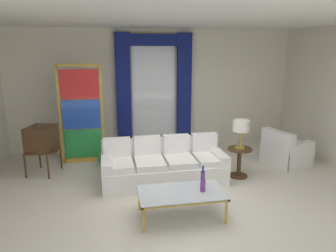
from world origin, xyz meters
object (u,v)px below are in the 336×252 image
object	(u,v)px
peacock_figurine	(108,158)
stained_glass_divider	(82,116)
armchair_white	(285,152)
round_side_table	(239,160)
bottle_crystal_tall	(203,184)
coffee_table	(181,194)
table_lamp_brass	(241,127)
vintage_tv	(41,139)
couch_white_long	(163,165)
bottle_blue_decanter	(203,178)

from	to	relation	value
peacock_figurine	stained_glass_divider	bearing A→B (deg)	137.28
armchair_white	stained_glass_divider	distance (m)	4.56
round_side_table	armchair_white	bearing A→B (deg)	19.58
bottle_crystal_tall	peacock_figurine	size ratio (longest dim) A/B	0.48
coffee_table	stained_glass_divider	world-z (taller)	stained_glass_divider
table_lamp_brass	vintage_tv	bearing A→B (deg)	166.73
bottle_crystal_tall	coffee_table	bearing A→B (deg)	172.62
coffee_table	bottle_crystal_tall	bearing A→B (deg)	-7.38
vintage_tv	couch_white_long	bearing A→B (deg)	-18.96
coffee_table	bottle_crystal_tall	distance (m)	0.36
bottle_blue_decanter	armchair_white	bearing A→B (deg)	34.47
round_side_table	vintage_tv	bearing A→B (deg)	166.73
bottle_blue_decanter	table_lamp_brass	distance (m)	1.71
bottle_crystal_tall	armchair_white	size ratio (longest dim) A/B	0.28
peacock_figurine	table_lamp_brass	bearing A→B (deg)	-20.58
couch_white_long	bottle_blue_decanter	xyz separation A→B (m)	(0.39, -1.30, 0.25)
armchair_white	stained_glass_divider	bearing A→B (deg)	167.06
round_side_table	coffee_table	bearing A→B (deg)	-139.05
bottle_blue_decanter	stained_glass_divider	world-z (taller)	stained_glass_divider
coffee_table	armchair_white	xyz separation A→B (m)	(2.76, 1.75, -0.09)
table_lamp_brass	stained_glass_divider	bearing A→B (deg)	154.90
couch_white_long	stained_glass_divider	world-z (taller)	stained_glass_divider
stained_glass_divider	peacock_figurine	world-z (taller)	stained_glass_divider
coffee_table	bottle_crystal_tall	world-z (taller)	bottle_crystal_tall
armchair_white	vintage_tv	bearing A→B (deg)	174.86
couch_white_long	vintage_tv	world-z (taller)	vintage_tv
bottle_blue_decanter	stained_glass_divider	distance (m)	3.35
bottle_crystal_tall	round_side_table	bearing A→B (deg)	48.88
armchair_white	round_side_table	xyz separation A→B (m)	(-1.27, -0.45, 0.07)
vintage_tv	table_lamp_brass	xyz separation A→B (m)	(3.88, -0.92, 0.30)
bottle_crystal_tall	armchair_white	xyz separation A→B (m)	(2.44, 1.79, -0.23)
couch_white_long	peacock_figurine	xyz separation A→B (m)	(-1.07, 0.87, -0.09)
bottle_crystal_tall	couch_white_long	bearing A→B (deg)	103.78
bottle_crystal_tall	vintage_tv	distance (m)	3.53
bottle_crystal_tall	table_lamp_brass	size ratio (longest dim) A/B	0.50
bottle_crystal_tall	stained_glass_divider	world-z (taller)	stained_glass_divider
couch_white_long	stained_glass_divider	distance (m)	2.22
coffee_table	bottle_crystal_tall	xyz separation A→B (m)	(0.32, -0.04, 0.15)
coffee_table	vintage_tv	xyz separation A→B (m)	(-2.39, 2.21, 0.35)
bottle_blue_decanter	vintage_tv	xyz separation A→B (m)	(-2.75, 2.11, 0.17)
coffee_table	stained_glass_divider	bearing A→B (deg)	120.53
coffee_table	vintage_tv	distance (m)	3.27
couch_white_long	bottle_blue_decanter	distance (m)	1.38
coffee_table	vintage_tv	world-z (taller)	vintage_tv
table_lamp_brass	bottle_crystal_tall	bearing A→B (deg)	-131.12
armchair_white	round_side_table	world-z (taller)	armchair_white
armchair_white	round_side_table	bearing A→B (deg)	-160.42
bottle_blue_decanter	vintage_tv	bearing A→B (deg)	142.57
bottle_crystal_tall	round_side_table	xyz separation A→B (m)	(1.17, 1.34, -0.17)
bottle_crystal_tall	peacock_figurine	xyz separation A→B (m)	(-1.42, 2.31, -0.30)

